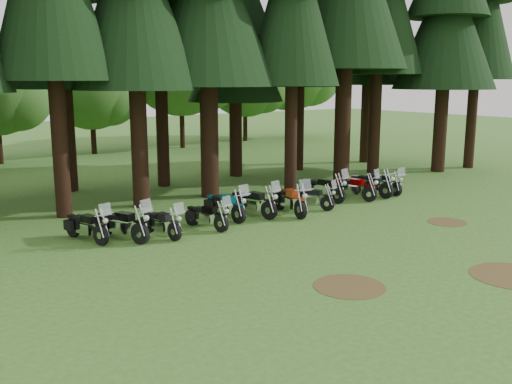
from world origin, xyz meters
TOP-DOWN VIEW (x-y plane):
  - ground at (0.00, 0.00)m, footprint 120.00×120.00m
  - pine_back_4 at (4.04, 13.25)m, footprint 4.94×4.94m
  - decid_3 at (-4.71, 25.13)m, footprint 6.12×5.95m
  - decid_4 at (1.58, 26.32)m, footprint 5.93×5.76m
  - decid_5 at (8.29, 25.71)m, footprint 8.45×8.21m
  - decid_6 at (14.85, 27.01)m, footprint 7.06×6.86m
  - decid_7 at (19.46, 26.83)m, footprint 8.44×8.20m
  - dirt_patch_0 at (-3.00, -2.00)m, footprint 1.80×1.80m
  - dirt_patch_1 at (4.50, 0.50)m, footprint 1.40×1.40m
  - motorcycle_0 at (-6.78, 5.80)m, footprint 0.81×2.16m
  - motorcycle_1 at (-5.85, 5.22)m, footprint 1.09×2.26m
  - motorcycle_2 at (-4.64, 4.86)m, footprint 0.58×2.03m
  - motorcycle_3 at (-2.94, 4.84)m, footprint 0.75×2.00m
  - motorcycle_4 at (-1.70, 5.58)m, footprint 0.51×2.31m
  - motorcycle_5 at (-0.58, 5.39)m, footprint 0.78×2.34m
  - motorcycle_6 at (0.73, 4.81)m, footprint 0.76×2.43m
  - motorcycle_7 at (2.03, 5.00)m, footprint 0.93×1.94m
  - motorcycle_8 at (3.39, 5.87)m, footprint 0.77×2.35m
  - motorcycle_9 at (4.63, 5.28)m, footprint 0.90×2.23m
  - motorcycle_10 at (5.81, 5.40)m, footprint 0.45×2.33m
  - motorcycle_11 at (6.76, 5.36)m, footprint 0.52×2.08m

SIDE VIEW (x-z plane):
  - ground at x=0.00m, z-range 0.00..0.00m
  - dirt_patch_0 at x=-3.00m, z-range 0.00..0.01m
  - dirt_patch_1 at x=4.50m, z-range 0.00..0.01m
  - motorcycle_7 at x=2.03m, z-range -0.21..1.04m
  - motorcycle_3 at x=-2.94m, z-range -0.21..1.06m
  - motorcycle_2 at x=-4.64m, z-range -0.21..1.06m
  - motorcycle_11 at x=6.76m, z-range -0.22..1.09m
  - motorcycle_0 at x=-6.78m, z-range -0.23..1.14m
  - motorcycle_9 at x=4.63m, z-range -0.23..1.18m
  - motorcycle_10 at x=5.81m, z-range 0.01..0.96m
  - motorcycle_4 at x=-1.70m, z-range -0.24..1.21m
  - motorcycle_1 at x=-5.85m, z-range -0.24..1.22m
  - motorcycle_5 at x=-0.58m, z-range -0.24..1.23m
  - motorcycle_8 at x=3.39m, z-range -0.25..1.24m
  - motorcycle_6 at x=0.73m, z-range -0.25..1.28m
  - decid_4 at x=1.58m, z-range 0.67..8.07m
  - decid_3 at x=-4.71m, z-range 0.69..8.34m
  - decid_6 at x=14.85m, z-range 0.79..9.61m
  - decid_7 at x=19.46m, z-range 0.95..11.50m
  - decid_5 at x=8.29m, z-range 0.95..11.51m
  - pine_back_4 at x=4.04m, z-range 1.36..15.14m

